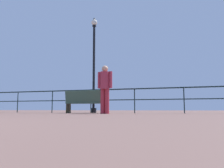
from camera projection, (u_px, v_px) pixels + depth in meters
pier_railing at (91, 96)px, 10.03m from camera, size 20.04×0.05×1.05m
bench_near_left at (85, 101)px, 9.37m from camera, size 1.68×0.73×0.94m
lamppost_center at (94, 60)px, 10.52m from camera, size 0.30×0.30×4.59m
person_by_bench at (105, 86)px, 8.15m from camera, size 0.57×0.34×1.77m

